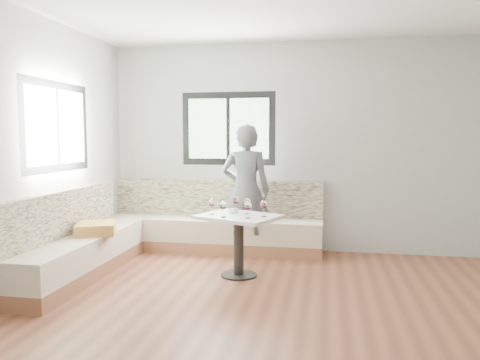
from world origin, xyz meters
The scene contains 11 objects.
room centered at (-0.08, 0.08, 1.41)m, with size 5.01×5.01×2.81m.
banquette centered at (-1.59, 1.63, 0.33)m, with size 2.90×2.80×0.95m.
table centered at (-0.51, 1.18, 0.51)m, with size 1.02×0.92×0.68m.
person centered at (-0.58, 2.06, 0.85)m, with size 0.62×0.41×1.70m, color #56595E.
olive_ramekin centered at (-0.60, 1.35, 0.70)m, with size 0.11×0.11×0.04m.
wine_glass_a centered at (-0.81, 1.17, 0.81)m, with size 0.08×0.08×0.18m.
wine_glass_b centered at (-0.64, 1.01, 0.81)m, with size 0.08×0.08×0.18m.
wine_glass_c centered at (-0.37, 1.00, 0.81)m, with size 0.08×0.08×0.18m.
wine_glass_d centered at (-0.43, 1.28, 0.81)m, with size 0.08×0.08×0.18m.
wine_glass_e centered at (-0.22, 1.13, 0.81)m, with size 0.08×0.08×0.18m.
wine_glass_f centered at (-0.59, 1.42, 0.81)m, with size 0.08×0.08×0.18m.
Camera 1 is at (0.44, -3.81, 1.54)m, focal length 35.00 mm.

